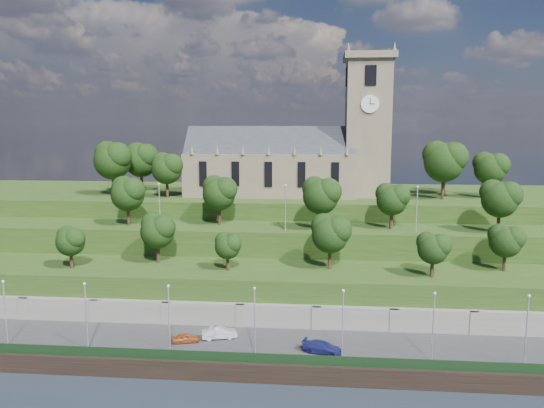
# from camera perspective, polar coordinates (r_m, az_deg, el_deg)

# --- Properties ---
(ground) EXTENTS (320.00, 320.00, 0.00)m
(ground) POSITION_cam_1_polar(r_m,az_deg,el_deg) (62.18, -0.21, -18.70)
(ground) COLOR black
(ground) RESTS_ON ground
(promenade) EXTENTS (160.00, 12.00, 2.00)m
(promenade) POSITION_cam_1_polar(r_m,az_deg,el_deg) (67.13, 0.28, -15.60)
(promenade) COLOR #2D2D30
(promenade) RESTS_ON ground
(quay_wall) EXTENTS (160.00, 0.50, 2.20)m
(quay_wall) POSITION_cam_1_polar(r_m,az_deg,el_deg) (61.64, -0.22, -17.81)
(quay_wall) COLOR black
(quay_wall) RESTS_ON ground
(fence) EXTENTS (160.00, 0.10, 1.20)m
(fence) POSITION_cam_1_polar(r_m,az_deg,el_deg) (61.57, -0.16, -16.30)
(fence) COLOR black
(fence) RESTS_ON promenade
(retaining_wall) EXTENTS (160.00, 2.10, 5.00)m
(retaining_wall) POSITION_cam_1_polar(r_m,az_deg,el_deg) (72.04, 0.69, -12.56)
(retaining_wall) COLOR slate
(retaining_wall) RESTS_ON ground
(embankment_lower) EXTENTS (160.00, 12.00, 8.00)m
(embankment_lower) POSITION_cam_1_polar(r_m,az_deg,el_deg) (77.18, 1.04, -9.91)
(embankment_lower) COLOR #233C14
(embankment_lower) RESTS_ON ground
(embankment_upper) EXTENTS (160.00, 10.00, 12.00)m
(embankment_upper) POSITION_cam_1_polar(r_m,az_deg,el_deg) (87.12, 1.56, -6.36)
(embankment_upper) COLOR #233C14
(embankment_upper) RESTS_ON ground
(hilltop) EXTENTS (160.00, 32.00, 15.00)m
(hilltop) POSITION_cam_1_polar(r_m,az_deg,el_deg) (107.20, 2.25, -2.68)
(hilltop) COLOR #233C14
(hilltop) RESTS_ON ground
(church) EXTENTS (38.60, 12.35, 27.60)m
(church) POSITION_cam_1_polar(r_m,az_deg,el_deg) (101.24, 2.64, 5.23)
(church) COLOR brown
(church) RESTS_ON hilltop
(trees_lower) EXTENTS (66.09, 8.57, 7.91)m
(trees_lower) POSITION_cam_1_polar(r_m,az_deg,el_deg) (75.25, 1.79, -3.50)
(trees_lower) COLOR black
(trees_lower) RESTS_ON embankment_lower
(trees_upper) EXTENTS (64.34, 8.55, 8.42)m
(trees_upper) POSITION_cam_1_polar(r_m,az_deg,el_deg) (83.87, 3.64, 1.05)
(trees_upper) COLOR black
(trees_upper) RESTS_ON embankment_upper
(trees_hilltop) EXTENTS (76.78, 15.83, 10.54)m
(trees_hilltop) POSITION_cam_1_polar(r_m,az_deg,el_deg) (99.66, 1.81, 4.63)
(trees_hilltop) COLOR black
(trees_hilltop) RESTS_ON hilltop
(lamp_posts_promenade) EXTENTS (60.36, 0.36, 8.25)m
(lamp_posts_promenade) POSITION_cam_1_polar(r_m,az_deg,el_deg) (61.91, -1.88, -12.00)
(lamp_posts_promenade) COLOR #B2B2B7
(lamp_posts_promenade) RESTS_ON promenade
(lamp_posts_upper) EXTENTS (40.36, 0.36, 7.29)m
(lamp_posts_upper) POSITION_cam_1_polar(r_m,az_deg,el_deg) (82.08, 1.46, 0.02)
(lamp_posts_upper) COLOR #B2B2B7
(lamp_posts_upper) RESTS_ON embankment_upper
(car_left) EXTENTS (3.56, 2.22, 1.13)m
(car_left) POSITION_cam_1_polar(r_m,az_deg,el_deg) (67.77, -9.25, -14.03)
(car_left) COLOR #A3471B
(car_left) RESTS_ON promenade
(car_middle) EXTENTS (4.61, 2.63, 1.44)m
(car_middle) POSITION_cam_1_polar(r_m,az_deg,el_deg) (68.32, -5.69, -13.62)
(car_middle) COLOR #A7A6AA
(car_middle) RESTS_ON promenade
(car_right) EXTENTS (5.03, 3.27, 1.35)m
(car_right) POSITION_cam_1_polar(r_m,az_deg,el_deg) (64.41, 5.44, -15.09)
(car_right) COLOR navy
(car_right) RESTS_ON promenade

